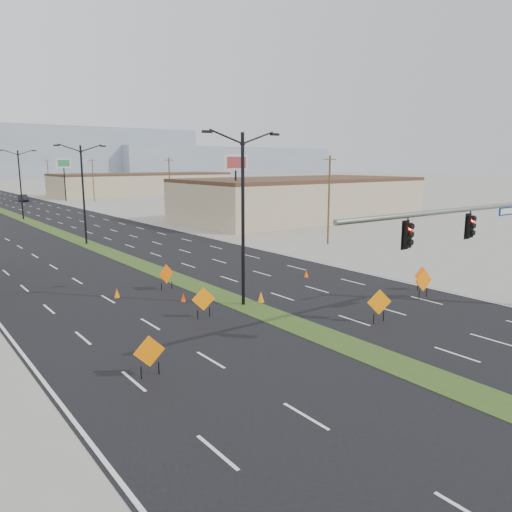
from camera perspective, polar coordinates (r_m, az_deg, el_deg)
ground at (r=21.71m, az=17.72°, el=-12.52°), size 600.00×600.00×0.00m
building_se_near at (r=75.86m, az=5.04°, el=6.44°), size 36.00×18.00×5.50m
building_se_far at (r=133.12m, az=-12.80°, el=7.94°), size 44.00×16.00×5.00m
mesa_center at (r=316.43m, az=-27.10°, el=10.60°), size 220.00×50.00×28.00m
mesa_east at (r=359.73m, az=-3.85°, el=10.81°), size 160.00×50.00×18.00m
signal_mast at (r=28.63m, az=25.02°, el=2.51°), size 16.30×0.60×8.00m
streetlight_0 at (r=28.72m, az=-1.51°, el=4.80°), size 5.15×0.24×10.02m
streetlight_1 at (r=53.97m, az=-19.14°, el=7.00°), size 5.15×0.24×10.02m
streetlight_2 at (r=81.05m, az=-25.34°, el=7.62°), size 5.15×0.24×10.02m
utility_pole_0 at (r=51.63m, az=8.33°, el=6.50°), size 1.60×0.20×9.00m
utility_pole_1 at (r=80.19m, az=-9.84°, el=7.93°), size 1.60×0.20×9.00m
utility_pole_2 at (r=112.46m, az=-18.11°, el=8.32°), size 1.60×0.20×9.00m
utility_pole_3 at (r=145.98m, az=-22.65°, el=8.47°), size 1.60×0.20×9.00m
car_mid at (r=118.33m, az=-25.05°, el=6.03°), size 1.85×4.53×1.46m
construction_sign_0 at (r=20.35m, az=-12.09°, el=-10.75°), size 1.29×0.19×1.72m
construction_sign_1 at (r=27.24m, az=-6.03°, el=-5.04°), size 1.23×0.46×1.71m
construction_sign_2 at (r=33.48m, az=-10.21°, el=-2.13°), size 1.23×0.52×1.74m
construction_sign_3 at (r=27.10m, az=13.90°, el=-5.25°), size 1.25×0.60×1.81m
construction_sign_4 at (r=32.69m, az=18.62°, el=-2.78°), size 1.34×0.29×1.80m
construction_sign_5 at (r=34.65m, az=18.40°, el=-2.21°), size 1.21×0.25×1.63m
cone_0 at (r=30.24m, az=0.56°, el=-4.70°), size 0.52×0.52×0.68m
cone_1 at (r=30.72m, az=-8.30°, el=-4.69°), size 0.40×0.40×0.55m
cone_2 at (r=36.88m, az=5.76°, el=-2.04°), size 0.35×0.35×0.53m
cone_3 at (r=32.45m, az=-15.60°, el=-4.09°), size 0.47×0.47×0.61m
pole_sign_east_near at (r=64.83m, az=-2.34°, el=10.02°), size 2.93×1.52×9.31m
pole_sign_east_far at (r=114.77m, az=-21.12°, el=9.53°), size 2.91×1.31×9.07m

